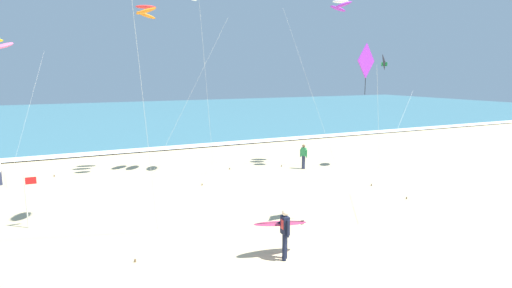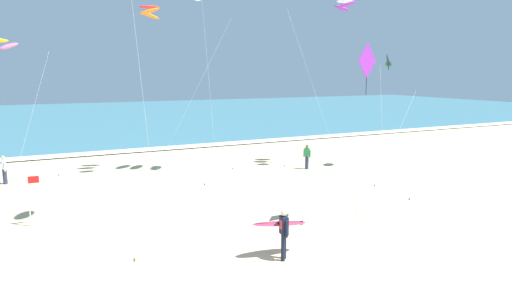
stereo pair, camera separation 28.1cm
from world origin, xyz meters
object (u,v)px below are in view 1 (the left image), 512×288
Objects in this scene: kite_arc_scarlet_mid at (146,11)px; kite_delta_charcoal_distant at (384,63)px; surfer_lead at (283,228)px; bystander_green_top at (304,156)px; lifeguard_flag at (27,197)px; kite_arc_ivory_high at (341,5)px; kite_diamond_violet_low at (367,66)px.

kite_delta_charcoal_distant is (13.64, -4.74, -2.84)m from kite_arc_scarlet_mid.
bystander_green_top is at bearing 54.76° from surfer_lead.
kite_delta_charcoal_distant is at bearing 6.61° from lifeguard_flag.
kite_delta_charcoal_distant is at bearing 36.45° from surfer_lead.
surfer_lead is 17.44m from kite_arc_ivory_high.
surfer_lead is 13.57m from bystander_green_top.
kite_delta_charcoal_distant is 3.46× the size of lifeguard_flag.
surfer_lead is at bearing -125.24° from bystander_green_top.
kite_arc_ivory_high is at bearing -6.95° from bystander_green_top.
kite_arc_ivory_high is 4.49m from kite_delta_charcoal_distant.
kite_diamond_violet_low reaches higher than surfer_lead.
kite_delta_charcoal_distant reaches higher than bystander_green_top.
kite_arc_ivory_high is at bearing 145.24° from kite_delta_charcoal_distant.
surfer_lead reaches higher than bystander_green_top.
bystander_green_top is at bearing 157.89° from kite_delta_charcoal_distant.
kite_arc_ivory_high is at bearing -15.51° from kite_arc_scarlet_mid.
kite_arc_scarlet_mid reaches higher than surfer_lead.
surfer_lead is 10.28m from lifeguard_flag.
kite_arc_ivory_high reaches higher than surfer_lead.
kite_diamond_violet_low is at bearing -109.17° from bystander_green_top.
kite_arc_scarlet_mid is 1.38× the size of kite_diamond_violet_low.
kite_diamond_violet_low is at bearing 17.61° from surfer_lead.
kite_arc_ivory_high is at bearing 46.75° from surfer_lead.
kite_diamond_violet_low is 14.21m from lifeguard_flag.
lifeguard_flag is (-20.10, -2.33, -5.45)m from kite_delta_charcoal_distant.
surfer_lead is 0.20× the size of kite_arc_scarlet_mid.
kite_diamond_violet_low is at bearing -121.23° from kite_arc_ivory_high.
kite_arc_scarlet_mid is 14.11m from kite_diamond_violet_low.
surfer_lead is 0.27× the size of kite_diamond_violet_low.
kite_arc_ivory_high is at bearing 58.77° from kite_diamond_violet_low.
lifeguard_flag is at bearing -132.42° from kite_arc_scarlet_mid.
lifeguard_flag is (-6.46, -7.07, -8.29)m from kite_arc_scarlet_mid.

